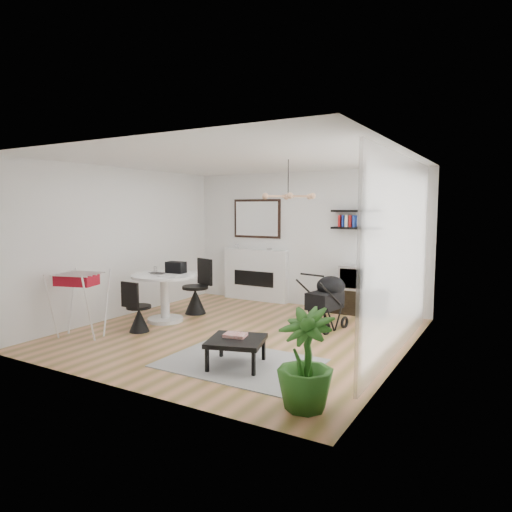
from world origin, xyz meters
The scene contains 25 objects.
floor centered at (0.00, 0.00, 0.00)m, with size 5.00×5.00×0.00m, color olive.
ceiling centered at (0.00, 0.00, 2.70)m, with size 5.00×5.00×0.00m, color white.
wall_back centered at (0.00, 2.50, 1.35)m, with size 5.00×5.00×0.00m, color white.
wall_left centered at (-2.50, 0.00, 1.35)m, with size 5.00×5.00×0.00m, color white.
wall_right centered at (2.50, 0.00, 1.35)m, with size 5.00×5.00×0.00m, color white.
sheer_curtain centered at (2.40, 0.20, 1.35)m, with size 0.04×3.60×2.60m, color white.
fireplace centered at (-1.10, 2.42, 0.69)m, with size 1.50×0.17×2.16m.
shelf_lower centered at (1.09, 2.37, 1.60)m, with size 0.90×0.25×0.04m, color black.
shelf_upper centered at (1.09, 2.37, 1.92)m, with size 0.90×0.25×0.04m, color black.
pendant_lamp centered at (0.70, 0.30, 2.15)m, with size 0.90×0.90×0.10m, color tan, non-canonical shape.
tv_console centered at (1.09, 2.27, 0.23)m, with size 1.24×0.43×0.46m, color black.
crt_tv centered at (1.14, 2.27, 0.69)m, with size 0.52×0.45×0.45m.
dining_table centered at (-1.54, 0.03, 0.55)m, with size 1.14×1.14×0.83m.
laptop centered at (-1.67, -0.05, 0.84)m, with size 0.32×0.21×0.03m, color black.
black_bag centered at (-1.48, 0.27, 0.93)m, with size 0.33×0.20×0.20m, color black.
newspaper centered at (-1.33, -0.07, 0.84)m, with size 0.33×0.27×0.01m, color silver.
drinking_glass centered at (-1.88, 0.18, 0.88)m, with size 0.06×0.06×0.10m, color white.
chair_far centered at (-1.44, 0.79, 0.32)m, with size 0.53×0.55×1.02m.
chair_near centered at (-1.46, -0.70, 0.26)m, with size 0.39×0.40×0.83m.
drying_rack centered at (-2.00, -1.37, 0.53)m, with size 0.82×0.79×1.00m.
stroller centered at (1.06, 1.02, 0.41)m, with size 0.62×0.84×0.96m.
rug centered at (0.75, -1.16, 0.01)m, with size 1.92×1.39×0.01m, color gray.
coffee_table centered at (0.77, -1.28, 0.32)m, with size 0.84×0.84×0.34m.
magazines centered at (0.71, -1.21, 0.38)m, with size 0.27×0.21×0.04m, color #B7342D.
potted_plant centered at (2.00, -1.95, 0.50)m, with size 0.56×0.56×1.00m, color #275F1B.
Camera 1 is at (3.75, -5.94, 1.97)m, focal length 32.00 mm.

